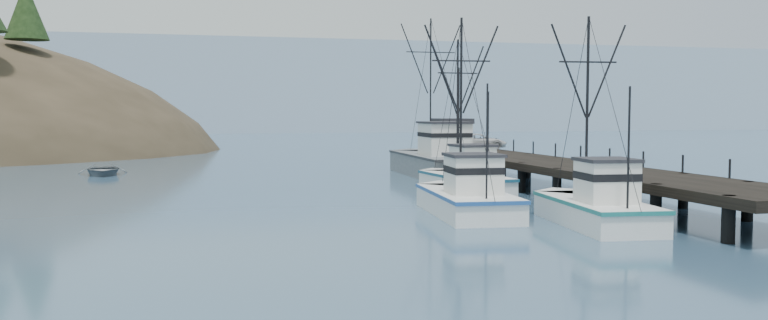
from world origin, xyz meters
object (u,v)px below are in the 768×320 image
pier (557,167)px  pier_shed (452,134)px  trawler_near (593,208)px  work_vessel (436,161)px  trawler_mid (465,198)px  trawler_far (463,180)px  motorboat (103,175)px  pickup_truck (479,141)px

pier → pier_shed: (-1.50, 16.92, 1.73)m
trawler_near → work_vessel: size_ratio=0.63×
pier → trawler_mid: trawler_mid is taller
trawler_near → trawler_far: (-1.05, 15.01, 0.00)m
pier_shed → motorboat: (-29.97, 4.58, -3.42)m
pier → pier_shed: bearing=95.1°
pier → trawler_near: trawler_near is taller
trawler_mid → trawler_near: bearing=-48.1°
trawler_near → trawler_mid: trawler_mid is taller
pier_shed → pickup_truck: pier_shed is taller
pier → trawler_mid: bearing=-138.4°
trawler_far → pier: bearing=-8.6°
pier → pickup_truck: bearing=85.2°
motorboat → pier_shed: bearing=-14.2°
trawler_near → pickup_truck: 32.70m
pier → work_vessel: bearing=106.0°
pier → trawler_mid: 13.42m
trawler_far → work_vessel: size_ratio=0.64×
trawler_near → trawler_mid: 6.92m
trawler_far → pier_shed: size_ratio=3.33×
pier → pier_shed: size_ratio=13.75×
trawler_mid → work_vessel: (5.99, 22.84, 0.41)m
trawler_far → work_vessel: work_vessel is taller
trawler_near → trawler_far: bearing=94.0°
pier_shed → motorboat: 30.51m
pickup_truck → trawler_far: bearing=166.6°
trawler_far → pickup_truck: trawler_far is taller
trawler_far → pickup_truck: 18.76m
pier → pier_shed: 17.07m
trawler_mid → trawler_far: trawler_mid is taller
trawler_mid → motorboat: 37.22m
pickup_truck → trawler_near: bearing=179.5°
pier → work_vessel: (-4.01, 13.95, -0.46)m
work_vessel → pickup_truck: work_vessel is taller
pier → trawler_far: 6.55m
trawler_far → pier_shed: (4.92, 15.95, 2.60)m
trawler_mid → motorboat: bearing=125.2°
trawler_near → trawler_far: 15.05m
trawler_near → motorboat: size_ratio=1.84×
trawler_far → pickup_truck: bearing=64.9°
pier → pickup_truck: (1.50, 17.87, 1.00)m
pickup_truck → pier_shed: bearing=119.4°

